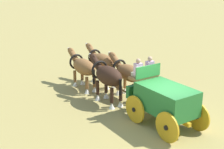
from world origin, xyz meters
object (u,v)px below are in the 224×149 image
object	(u,v)px
draft_horse_rear_off	(128,74)
draft_horse_lead_off	(102,62)
draft_horse_rear_near	(107,76)
show_wagon	(164,99)
draft_horse_lead_near	(83,67)

from	to	relation	value
draft_horse_rear_off	draft_horse_lead_off	size ratio (longest dim) A/B	0.95
draft_horse_rear_near	draft_horse_lead_off	bearing A→B (deg)	-13.22
show_wagon	draft_horse_rear_near	bearing A→B (deg)	23.88
draft_horse_rear_off	draft_horse_lead_near	distance (m)	2.90
show_wagon	draft_horse_rear_off	world-z (taller)	show_wagon
show_wagon	draft_horse_lead_near	xyz separation A→B (m)	(5.76, 2.02, 0.05)
draft_horse_rear_off	draft_horse_lead_near	size ratio (longest dim) A/B	0.98
draft_horse_rear_off	show_wagon	bearing A→B (deg)	-177.36
draft_horse_rear_near	draft_horse_rear_off	world-z (taller)	draft_horse_rear_near
show_wagon	draft_horse_lead_near	world-z (taller)	show_wagon
show_wagon	draft_horse_lead_off	world-z (taller)	show_wagon
draft_horse_lead_off	draft_horse_lead_near	bearing A→B (deg)	103.21
show_wagon	draft_horse_lead_off	distance (m)	6.11
draft_horse_lead_near	draft_horse_lead_off	distance (m)	1.30
draft_horse_lead_off	draft_horse_rear_near	bearing A→B (deg)	166.78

